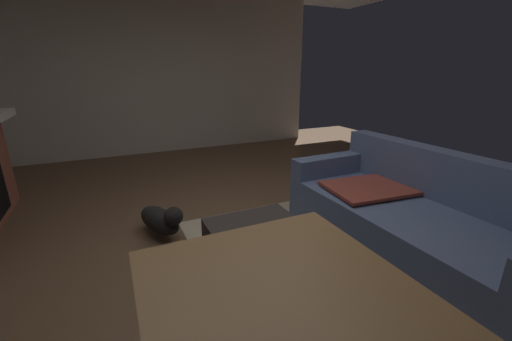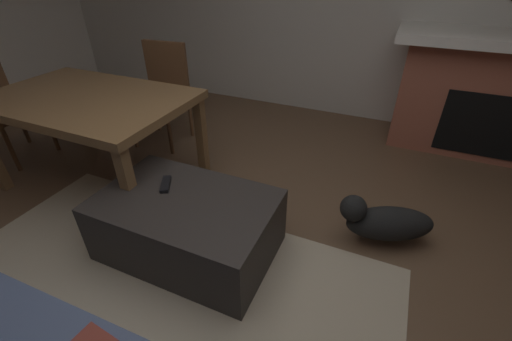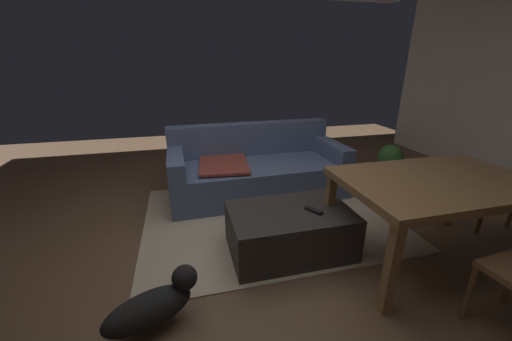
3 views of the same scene
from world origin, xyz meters
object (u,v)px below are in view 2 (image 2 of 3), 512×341
fireplace (505,97)px  dining_chair_south (163,88)px  ottoman_coffee_table (188,226)px  dining_table (88,106)px  small_dog (384,221)px  tv_remote (166,184)px

fireplace → dining_chair_south: fireplace is taller
ottoman_coffee_table → dining_table: 1.22m
ottoman_coffee_table → small_dog: ottoman_coffee_table is taller
tv_remote → dining_table: bearing=-48.6°
ottoman_coffee_table → dining_chair_south: 1.68m
dining_table → small_dog: dining_table is taller
small_dog → fireplace: bearing=-114.7°
ottoman_coffee_table → small_dog: bearing=-153.2°
fireplace → ottoman_coffee_table: fireplace is taller
dining_table → fireplace: bearing=-147.6°
tv_remote → small_dog: bearing=171.9°
dining_table → ottoman_coffee_table: bearing=160.1°
fireplace → ottoman_coffee_table: bearing=50.2°
ottoman_coffee_table → small_dog: (-1.10, -0.55, -0.02)m
ottoman_coffee_table → tv_remote: size_ratio=6.49×
fireplace → dining_table: (2.94, 1.87, 0.12)m
tv_remote → dining_table: size_ratio=0.11×
dining_chair_south → dining_table: bearing=90.5°
ottoman_coffee_table → dining_table: dining_table is taller
dining_table → dining_chair_south: (0.01, -0.87, -0.14)m
tv_remote → dining_chair_south: bearing=-81.9°
tv_remote → dining_chair_south: size_ratio=0.17×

